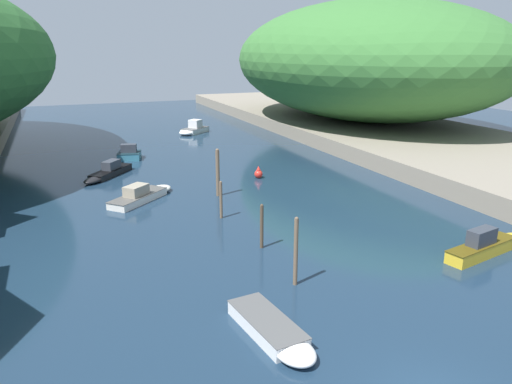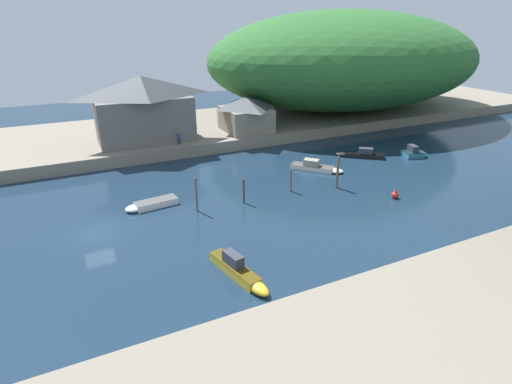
% 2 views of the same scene
% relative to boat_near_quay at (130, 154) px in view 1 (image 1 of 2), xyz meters
% --- Properties ---
extents(water_surface, '(130.00, 130.00, 0.00)m').
position_rel_boat_near_quay_xyz_m(water_surface, '(3.84, -11.21, -0.49)').
color(water_surface, '#192D42').
rests_on(water_surface, ground).
extents(right_bank, '(22.00, 120.00, 1.59)m').
position_rel_boat_near_quay_xyz_m(right_bank, '(31.24, -11.21, 0.31)').
color(right_bank, gray).
rests_on(right_bank, ground).
extents(hillside_right, '(32.06, 44.89, 15.46)m').
position_rel_boat_near_quay_xyz_m(hillside_right, '(32.34, 6.29, 8.83)').
color(hillside_right, '#387033').
rests_on(hillside_right, right_bank).
extents(boat_near_quay, '(2.87, 3.54, 1.57)m').
position_rel_boat_near_quay_xyz_m(boat_near_quay, '(0.00, 0.00, 0.00)').
color(boat_near_quay, teal).
rests_on(boat_near_quay, water_surface).
extents(boat_open_rowboat, '(6.52, 2.45, 1.61)m').
position_rel_boat_near_quay_xyz_m(boat_open_rowboat, '(15.11, -32.41, 0.01)').
color(boat_open_rowboat, gold).
rests_on(boat_open_rowboat, water_surface).
extents(boat_far_upstream, '(5.00, 5.89, 1.32)m').
position_rel_boat_near_quay_xyz_m(boat_far_upstream, '(-2.96, -6.95, -0.09)').
color(boat_far_upstream, black).
rests_on(boat_far_upstream, water_surface).
extents(boat_white_cruiser, '(2.12, 5.32, 0.62)m').
position_rel_boat_near_quay_xyz_m(boat_white_cruiser, '(0.54, -35.81, -0.18)').
color(boat_white_cruiser, white).
rests_on(boat_white_cruiser, water_surface).
extents(boat_navy_launch, '(5.79, 5.56, 1.31)m').
position_rel_boat_near_quay_xyz_m(boat_navy_launch, '(-1.14, -14.97, -0.09)').
color(boat_navy_launch, silver).
rests_on(boat_navy_launch, water_surface).
extents(boat_small_dinghy, '(5.01, 4.70, 1.75)m').
position_rel_boat_near_quay_xyz_m(boat_small_dinghy, '(10.02, 12.44, 0.03)').
color(boat_small_dinghy, white).
rests_on(boat_small_dinghy, water_surface).
extents(mooring_post_nearest, '(0.21, 0.21, 3.50)m').
position_rel_boat_near_quay_xyz_m(mooring_post_nearest, '(3.38, -31.84, 1.27)').
color(mooring_post_nearest, brown).
rests_on(mooring_post_nearest, water_surface).
extents(mooring_post_second, '(0.20, 0.20, 2.65)m').
position_rel_boat_near_quay_xyz_m(mooring_post_second, '(3.62, -26.97, 0.84)').
color(mooring_post_second, '#4C3D2D').
rests_on(mooring_post_second, water_surface).
extents(mooring_post_middle, '(0.20, 0.20, 2.59)m').
position_rel_boat_near_quay_xyz_m(mooring_post_middle, '(3.05, -21.18, 0.82)').
color(mooring_post_middle, brown).
rests_on(mooring_post_middle, water_surface).
extents(mooring_post_fourth, '(0.30, 0.30, 3.73)m').
position_rel_boat_near_quay_xyz_m(mooring_post_fourth, '(4.44, -16.13, 1.38)').
color(mooring_post_fourth, brown).
rests_on(mooring_post_fourth, water_surface).
extents(channel_buoy_near, '(0.73, 0.73, 1.09)m').
position_rel_boat_near_quay_xyz_m(channel_buoy_near, '(9.37, -12.29, -0.06)').
color(channel_buoy_near, red).
rests_on(channel_buoy_near, water_surface).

